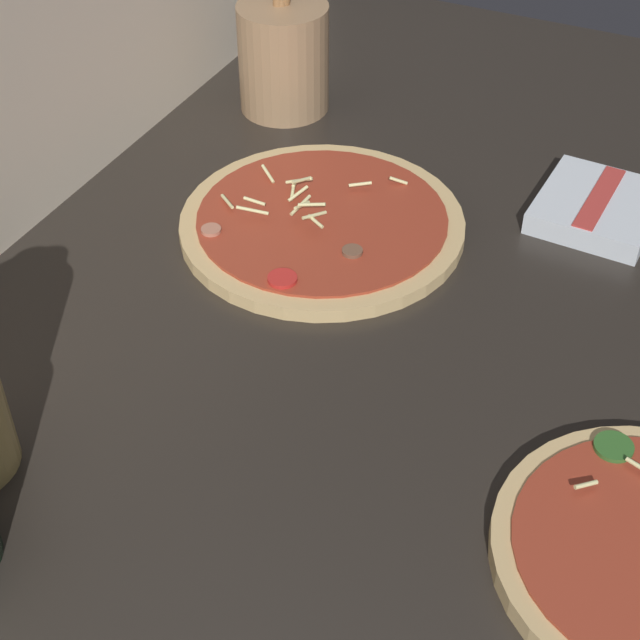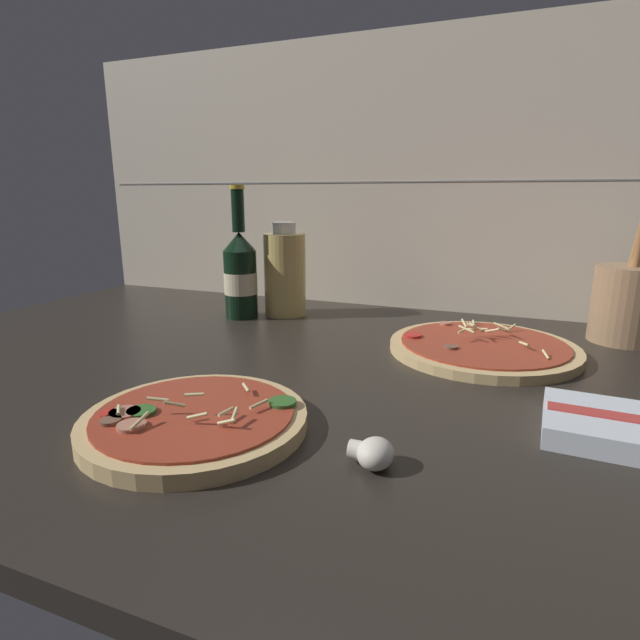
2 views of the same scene
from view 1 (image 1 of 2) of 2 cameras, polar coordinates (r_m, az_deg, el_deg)
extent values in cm
cube|color=#28231E|center=(85.60, 5.09, -5.18)|extent=(160.00, 90.00, 2.50)
cylinder|color=#336628|center=(81.13, 16.73, -7.02)|extent=(3.16, 3.16, 0.40)
cylinder|color=beige|center=(77.07, 15.22, -9.23)|extent=(1.71, 1.64, 0.59)
cylinder|color=tan|center=(102.77, 0.12, 5.58)|extent=(29.75, 29.75, 1.48)
cylinder|color=#9E3823|center=(102.26, 0.12, 5.99)|extent=(26.18, 26.18, 0.30)
cylinder|color=red|center=(93.61, -2.20, 2.43)|extent=(2.87, 2.87, 0.40)
cylinder|color=#B7755B|center=(100.48, -6.36, 5.23)|extent=(2.05, 2.05, 0.40)
cylinder|color=brown|center=(97.02, 1.89, 4.02)|extent=(2.08, 2.08, 0.40)
cylinder|color=beige|center=(104.04, -1.60, 7.46)|extent=(2.07, 1.01, 0.91)
cylinder|color=beige|center=(107.26, 4.58, 8.09)|extent=(1.18, 2.01, 1.04)
cylinder|color=beige|center=(107.91, -3.04, 8.49)|extent=(1.67, 2.30, 1.21)
cylinder|color=beige|center=(98.89, -0.33, 6.12)|extent=(2.79, 1.68, 0.86)
cylinder|color=beige|center=(98.40, -0.26, 5.76)|extent=(1.27, 2.17, 0.60)
cylinder|color=beige|center=(104.14, -1.08, 8.14)|extent=(2.67, 1.27, 0.97)
cylinder|color=beige|center=(102.42, -3.84, 6.92)|extent=(0.75, 2.41, 0.78)
cylinder|color=beige|center=(99.29, -0.47, 6.73)|extent=(1.14, 2.83, 0.73)
cylinder|color=beige|center=(105.42, -1.22, 8.12)|extent=(0.98, 3.01, 1.26)
cylinder|color=beige|center=(101.10, -1.14, 6.70)|extent=(3.33, 0.91, 0.82)
cylinder|color=beige|center=(101.10, -3.96, 6.39)|extent=(1.47, 3.30, 0.93)
cylinder|color=beige|center=(103.50, -1.29, 7.37)|extent=(2.38, 1.57, 1.20)
cylinder|color=beige|center=(105.31, -1.46, 7.94)|extent=(2.02, 0.87, 0.94)
cylinder|color=beige|center=(103.94, -5.42, 6.89)|extent=(2.16, 2.56, 0.63)
cylinder|color=beige|center=(100.36, -1.06, 6.70)|extent=(2.55, 0.70, 0.97)
cylinder|color=beige|center=(105.68, 2.35, 7.90)|extent=(1.53, 2.33, 0.59)
cylinder|color=#9E7A56|center=(122.71, -2.13, 15.00)|extent=(10.99, 10.99, 13.11)
cylinder|color=olive|center=(120.72, -2.12, 17.55)|extent=(1.54, 3.46, 14.14)
cylinder|color=olive|center=(120.03, -2.46, 17.98)|extent=(3.28, 1.58, 16.42)
cylinder|color=olive|center=(120.35, -2.23, 17.39)|extent=(3.85, 3.52, 13.79)
cube|color=silver|center=(108.59, 15.84, 6.32)|extent=(13.93, 12.64, 2.40)
cube|color=#B73833|center=(107.90, 15.96, 6.88)|extent=(12.75, 2.81, 0.16)
camera|label=2|loc=(0.98, 50.21, 4.50)|focal=28.00mm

